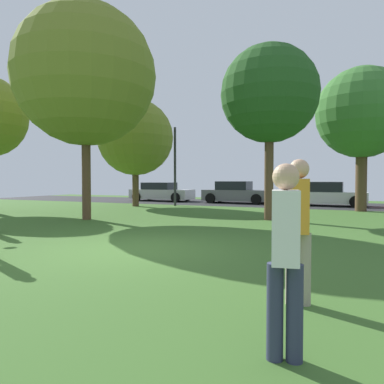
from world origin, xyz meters
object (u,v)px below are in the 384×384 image
Objects in this scene: oak_tree_center at (85,76)px; person_walking at (285,253)px; oak_tree_right at (362,113)px; person_bystander at (299,224)px; maple_tree_near at (135,138)px; maple_tree_far at (270,94)px; street_lamp_post at (175,167)px; parked_car_silver at (161,192)px; parked_car_grey at (236,193)px; parked_car_white at (327,195)px.

person_walking is (8.82, -7.90, -4.50)m from oak_tree_center.
person_bystander is at bearing -93.03° from oak_tree_right.
oak_tree_center is 4.56× the size of person_bystander.
maple_tree_near is at bearing 27.63° from person_bystander.
oak_tree_center is 6.91m from maple_tree_far.
oak_tree_center is at bearing -88.27° from street_lamp_post.
oak_tree_center is 13.01m from parked_car_silver.
person_bystander is at bearing -7.50° from person_walking.
oak_tree_right is at bearing 40.99° from oak_tree_center.
maple_tree_near reaches higher than person_bystander.
parked_car_silver is (-12.75, 3.39, -4.04)m from oak_tree_right.
maple_tree_far is 10.12m from person_bystander.
person_bystander reaches higher than person_walking.
parked_car_grey is (4.33, 5.08, -3.23)m from maple_tree_near.
person_bystander is at bearing -56.46° from parked_car_silver.
oak_tree_center is 4.87× the size of person_walking.
parked_car_white reaches higher than parked_car_silver.
maple_tree_far is 1.48× the size of parked_car_silver.
person_bystander is 1.07× the size of person_walking.
person_walking is at bearing -92.39° from oak_tree_right.
parked_car_silver is (-9.59, 8.95, -4.07)m from maple_tree_far.
parked_car_grey is at bearing 154.99° from oak_tree_right.
person_bystander is at bearing -70.30° from parked_car_grey.
oak_tree_right reaches higher than street_lamp_post.
maple_tree_far is at bearing -38.12° from street_lamp_post.
oak_tree_center is 7.04m from maple_tree_near.
oak_tree_center is 1.84× the size of parked_car_silver.
oak_tree_center reaches higher than parked_car_silver.
oak_tree_center is at bearing -72.36° from maple_tree_near.
maple_tree_far is 1.45× the size of street_lamp_post.
oak_tree_center reaches higher than maple_tree_far.
street_lamp_post is at bearing -123.21° from parked_car_grey.
parked_car_white is (1.44, 8.74, -4.04)m from maple_tree_far.
street_lamp_post is (-0.24, 7.83, -3.15)m from oak_tree_center.
person_bystander is 1.48m from person_walking.
maple_tree_near reaches higher than person_walking.
oak_tree_center reaches higher than person_walking.
oak_tree_center is at bearing -124.18° from parked_car_white.
oak_tree_center is 1.24× the size of maple_tree_far.
street_lamp_post is at bearing 18.39° from person_walking.
street_lamp_post is at bearing 91.73° from oak_tree_center.
parked_car_white is at bearing 80.67° from maple_tree_far.
parked_car_white is (-0.96, 17.85, -0.36)m from person_bystander.
street_lamp_post is (1.85, 1.28, -1.61)m from maple_tree_near.
person_walking is at bearing -71.41° from parked_car_grey.
person_walking is at bearing -52.98° from maple_tree_near.
oak_tree_right is at bearing 60.32° from maple_tree_far.
person_walking is at bearing -60.09° from street_lamp_post.
oak_tree_right is 10.03m from street_lamp_post.
oak_tree_center is 1.95× the size of parked_car_white.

